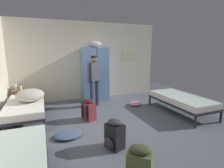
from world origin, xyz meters
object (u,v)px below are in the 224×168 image
Objects in this scene: clothes_pile_denim at (68,135)px; person_traveler at (94,76)px; water_bottle at (16,87)px; bed_right at (181,100)px; lotion_bottle at (21,88)px; bed_left_rear at (25,106)px; backpack_black at (114,135)px; bed_left_front at (8,168)px; locker_bank at (95,73)px; bedding_heap at (30,95)px; clothes_pile_pink at (135,104)px; backpack_maroon at (89,110)px; backpack_olive at (139,166)px; shelf_unit at (20,97)px.

person_traveler is at bearing 58.22° from clothes_pile_denim.
person_traveler is 2.40m from water_bottle.
clothes_pile_denim is (-3.21, -0.27, -0.33)m from bed_right.
person_traveler is 9.20× the size of lotion_bottle.
backpack_black is (1.60, -2.00, -0.12)m from bed_left_rear.
bed_left_front is at bearing -90.00° from bed_left_rear.
locker_bank reaches higher than bedding_heap.
water_bottle reaches higher than backpack_black.
water_bottle is 0.61× the size of clothes_pile_pink.
water_bottle reaches higher than bedding_heap.
backpack_maroon is (1.50, -0.54, -0.12)m from bed_left_rear.
water_bottle is at bearing 162.31° from clothes_pile_pink.
person_traveler is 2.24m from lotion_bottle.
bedding_heap is 1.09m from lotion_bottle.
water_bottle is 0.45× the size of backpack_maroon.
backpack_black is at bearing -158.24° from bed_right.
bed_left_rear is at bearing -166.56° from person_traveler.
locker_bank reaches higher than person_traveler.
locker_bank is 8.42× the size of water_bottle.
lotion_bottle is 0.32× the size of backpack_olive.
bed_left_rear is at bearing -77.74° from shelf_unit.
backpack_maroon is at bearing -111.55° from locker_bank.
bed_left_rear is at bearing 128.73° from backpack_black.
person_traveler is (1.94, 2.97, 0.59)m from bed_left_front.
person_traveler reaches higher than bed_left_front.
clothes_pile_pink is (1.23, -0.41, -0.91)m from person_traveler.
backpack_black is at bearing -59.53° from shelf_unit.
shelf_unit is 4.83m from bed_right.
backpack_olive is (-0.37, -3.39, -0.71)m from person_traveler.
locker_bank is 2.87× the size of bedding_heap.
bedding_heap is (0.13, 0.06, 0.26)m from bed_left_rear.
clothes_pile_pink is at bearing -17.69° from water_bottle.
water_bottle is (-0.46, 1.11, 0.04)m from bedding_heap.
bed_right is 2.66m from backpack_black.
backpack_olive is at bearing -65.89° from shelf_unit.
backpack_maroon is at bearing -43.01° from water_bottle.
bedding_heap is at bearing 125.58° from backpack_black.
bed_left_rear is 3.19m from clothes_pile_pink.
person_traveler is 1.58m from clothes_pile_pink.
lotion_bottle reaches higher than bed_left_front.
lotion_bottle is at bearing 119.83° from backpack_black.
shelf_unit reaches higher than bed_right.
bedding_heap is 1.64m from clothes_pile_denim.
backpack_maroon is at bearing 49.09° from clothes_pile_denim.
clothes_pile_denim is at bearing 113.48° from backpack_olive.
shelf_unit is 1.04× the size of backpack_black.
locker_bank is 3.30m from backpack_black.
lotion_bottle is 3.56m from clothes_pile_pink.
person_traveler reaches higher than bed_right.
lotion_bottle is 4.42m from backpack_olive.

